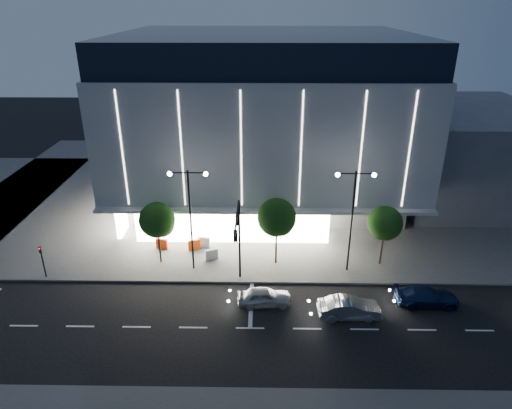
{
  "coord_description": "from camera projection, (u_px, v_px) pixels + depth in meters",
  "views": [
    {
      "loc": [
        2.82,
        -27.03,
        21.05
      ],
      "look_at": [
        2.26,
        8.52,
        5.0
      ],
      "focal_mm": 32.0,
      "sensor_mm": 36.0,
      "label": 1
    }
  ],
  "objects": [
    {
      "name": "tree_left",
      "position": [
        158.0,
        222.0,
        38.16
      ],
      "size": [
        3.02,
        3.02,
        5.72
      ],
      "color": "black",
      "rests_on": "ground"
    },
    {
      "name": "street_lamp_east",
      "position": [
        353.0,
        207.0,
        36.21
      ],
      "size": [
        3.16,
        0.36,
        9.0
      ],
      "color": "black",
      "rests_on": "ground"
    },
    {
      "name": "barrier_d",
      "position": [
        212.0,
        254.0,
        39.87
      ],
      "size": [
        1.11,
        0.65,
        1.0
      ],
      "primitive_type": "cube",
      "rotation": [
        0.0,
        0.0,
        0.39
      ],
      "color": "#BABABA",
      "rests_on": "sidewalk_museum"
    },
    {
      "name": "tree_mid",
      "position": [
        277.0,
        219.0,
        37.89
      ],
      "size": [
        3.25,
        3.25,
        6.15
      ],
      "color": "black",
      "rests_on": "ground"
    },
    {
      "name": "sidewalk_museum",
      "position": [
        281.0,
        189.0,
        55.1
      ],
      "size": [
        70.0,
        40.0,
        0.15
      ],
      "primitive_type": "cube",
      "color": "#474747",
      "rests_on": "ground"
    },
    {
      "name": "tree_right",
      "position": [
        385.0,
        225.0,
        37.94
      ],
      "size": [
        2.91,
        2.91,
        5.51
      ],
      "color": "black",
      "rests_on": "ground"
    },
    {
      "name": "ground",
      "position": [
        223.0,
        314.0,
        33.33
      ],
      "size": [
        160.0,
        160.0,
        0.0
      ],
      "primitive_type": "plane",
      "color": "black",
      "rests_on": "ground"
    },
    {
      "name": "car_second",
      "position": [
        349.0,
        308.0,
        32.79
      ],
      "size": [
        4.57,
        1.76,
        1.49
      ],
      "primitive_type": "imported",
      "rotation": [
        0.0,
        0.0,
        1.61
      ],
      "color": "#95979B",
      "rests_on": "ground"
    },
    {
      "name": "car_third",
      "position": [
        427.0,
        296.0,
        34.19
      ],
      "size": [
        4.74,
        1.96,
        1.37
      ],
      "primitive_type": "imported",
      "rotation": [
        0.0,
        0.0,
        1.58
      ],
      "color": "#14234C",
      "rests_on": "ground"
    },
    {
      "name": "barrier_a",
      "position": [
        162.0,
        244.0,
        41.61
      ],
      "size": [
        1.13,
        0.54,
        1.0
      ],
      "primitive_type": "cube",
      "rotation": [
        0.0,
        0.0,
        -0.28
      ],
      "color": "#FF3C0E",
      "rests_on": "sidewalk_museum"
    },
    {
      "name": "ped_signal_far",
      "position": [
        42.0,
        259.0,
        36.87
      ],
      "size": [
        0.22,
        0.24,
        3.0
      ],
      "color": "black",
      "rests_on": "ground"
    },
    {
      "name": "museum",
      "position": [
        265.0,
        117.0,
        49.8
      ],
      "size": [
        30.0,
        25.8,
        18.0
      ],
      "color": "#4C4C51",
      "rests_on": "ground"
    },
    {
      "name": "street_lamp_west",
      "position": [
        190.0,
        206.0,
        36.39
      ],
      "size": [
        3.16,
        0.36,
        9.0
      ],
      "color": "black",
      "rests_on": "ground"
    },
    {
      "name": "traffic_mast",
      "position": [
        238.0,
        232.0,
        34.29
      ],
      "size": [
        0.33,
        5.89,
        7.07
      ],
      "color": "black",
      "rests_on": "ground"
    },
    {
      "name": "barrier_c",
      "position": [
        194.0,
        245.0,
        41.42
      ],
      "size": [
        1.12,
        0.63,
        1.0
      ],
      "primitive_type": "cube",
      "rotation": [
        0.0,
        0.0,
        0.37
      ],
      "color": "#CF3D0B",
      "rests_on": "sidewalk_museum"
    },
    {
      "name": "barrier_b",
      "position": [
        204.0,
        242.0,
        41.89
      ],
      "size": [
        1.12,
        0.41,
        1.0
      ],
      "primitive_type": "cube",
      "rotation": [
        0.0,
        0.0,
        -0.15
      ],
      "color": "#BCBCBC",
      "rests_on": "sidewalk_museum"
    },
    {
      "name": "car_lead",
      "position": [
        264.0,
        297.0,
        34.15
      ],
      "size": [
        4.17,
        1.96,
        1.38
      ],
      "primitive_type": "imported",
      "rotation": [
        0.0,
        0.0,
        1.65
      ],
      "color": "#A4A5AB",
      "rests_on": "ground"
    },
    {
      "name": "annex_building",
      "position": [
        463.0,
        151.0,
        52.77
      ],
      "size": [
        16.0,
        20.0,
        10.0
      ],
      "primitive_type": "cube",
      "color": "#4C4C51",
      "rests_on": "ground"
    }
  ]
}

